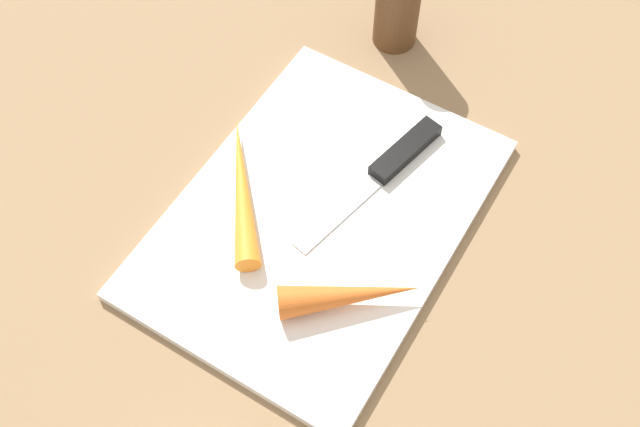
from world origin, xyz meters
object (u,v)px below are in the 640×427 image
(carrot_long, at_px, (242,188))
(knife, at_px, (397,158))
(cutting_board, at_px, (320,217))
(carrot_short, at_px, (350,295))

(carrot_long, bearing_deg, knife, -81.92)
(cutting_board, xyz_separation_m, carrot_short, (-0.07, -0.07, 0.02))
(carrot_long, distance_m, carrot_short, 0.15)
(cutting_board, height_order, knife, knife)
(knife, relative_size, carrot_long, 1.17)
(knife, xyz_separation_m, carrot_short, (-0.16, -0.04, 0.01))
(cutting_board, bearing_deg, knife, -20.28)
(carrot_long, height_order, carrot_short, carrot_short)
(cutting_board, bearing_deg, carrot_short, -133.23)
(carrot_long, bearing_deg, carrot_short, -145.38)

